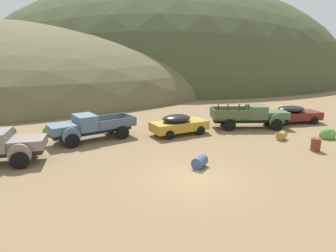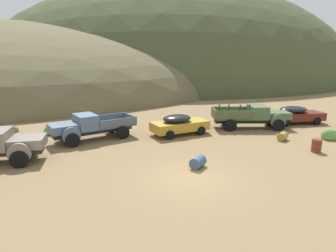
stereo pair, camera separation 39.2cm
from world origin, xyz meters
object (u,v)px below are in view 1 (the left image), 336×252
object	(u,v)px
car_oxblood	(295,114)
oil_drum_by_truck	(200,162)
car_mustard	(181,124)
oil_drum_tipped	(282,136)
truck_chalk_blue	(87,127)
oil_drum_foreground	(316,145)
truck_weathered_green	(255,116)

from	to	relation	value
car_oxblood	oil_drum_by_truck	xyz separation A→B (m)	(-12.64, -7.10, -0.50)
car_mustard	oil_drum_tipped	xyz separation A→B (m)	(6.37, -3.72, -0.53)
truck_chalk_blue	oil_drum_foreground	distance (m)	15.31
car_mustard	oil_drum_by_truck	size ratio (longest dim) A/B	4.46
truck_chalk_blue	oil_drum_tipped	xyz separation A→B (m)	(13.33, -4.15, -0.70)
oil_drum_by_truck	oil_drum_foreground	xyz separation A→B (m)	(8.16, 0.22, 0.10)
car_oxblood	oil_drum_foreground	xyz separation A→B (m)	(-4.48, -6.88, -0.41)
truck_chalk_blue	car_mustard	xyz separation A→B (m)	(6.96, -0.43, -0.17)
truck_chalk_blue	car_oxblood	bearing A→B (deg)	163.11
car_mustard	oil_drum_foreground	world-z (taller)	car_mustard
oil_drum_tipped	oil_drum_foreground	size ratio (longest dim) A/B	1.23
oil_drum_foreground	oil_drum_by_truck	bearing A→B (deg)	-178.45
oil_drum_by_truck	oil_drum_tipped	distance (m)	8.42
truck_weathered_green	car_oxblood	xyz separation A→B (m)	(4.52, 0.36, -0.18)
car_mustard	oil_drum_tipped	size ratio (longest dim) A/B	4.76
truck_chalk_blue	oil_drum_by_truck	world-z (taller)	truck_chalk_blue
truck_chalk_blue	oil_drum_by_truck	size ratio (longest dim) A/B	5.79
truck_weathered_green	car_oxblood	bearing A→B (deg)	21.23
car_oxblood	truck_weathered_green	bearing A→B (deg)	-168.13
car_mustard	oil_drum_by_truck	xyz separation A→B (m)	(-1.49, -6.74, -0.50)
car_mustard	oil_drum_foreground	bearing A→B (deg)	-53.95
truck_weathered_green	oil_drum_foreground	bearing A→B (deg)	-72.96
oil_drum_by_truck	car_mustard	bearing A→B (deg)	77.54
car_mustard	car_oxblood	world-z (taller)	same
car_mustard	oil_drum_tipped	bearing A→B (deg)	-39.87
oil_drum_by_truck	truck_weathered_green	bearing A→B (deg)	39.69
truck_chalk_blue	oil_drum_tipped	bearing A→B (deg)	146.06
truck_chalk_blue	oil_drum_tipped	size ratio (longest dim) A/B	6.18
car_mustard	truck_weathered_green	distance (m)	6.63
truck_weathered_green	oil_drum_foreground	world-z (taller)	truck_weathered_green
truck_weathered_green	oil_drum_by_truck	world-z (taller)	truck_weathered_green
truck_weathered_green	car_oxblood	distance (m)	4.54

